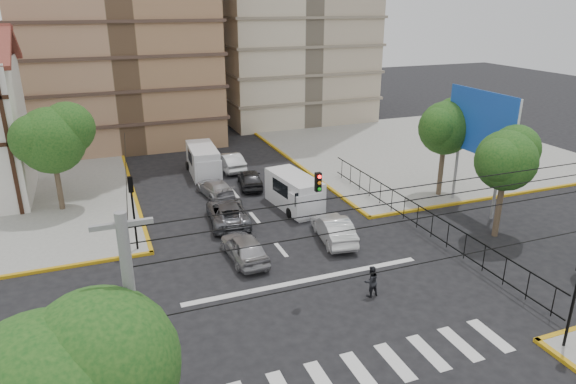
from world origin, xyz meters
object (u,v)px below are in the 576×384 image
van_right_lane (296,193)px  car_white_front_right (334,229)px  car_silver_front_left (244,247)px  pedestrian_crosswalk (371,281)px  van_left_lane (204,162)px  traffic_light_nw (132,201)px

van_right_lane → car_white_front_right: 5.50m
car_silver_front_left → pedestrian_crosswalk: size_ratio=2.76×
van_left_lane → car_white_front_right: bearing=-69.7°
van_left_lane → car_silver_front_left: 15.55m
traffic_light_nw → car_silver_front_left: bearing=-30.5°
van_right_lane → car_white_front_right: (0.25, -5.49, -0.37)m
van_left_lane → car_white_front_right: size_ratio=1.16×
van_right_lane → car_white_front_right: van_right_lane is taller
pedestrian_crosswalk → van_right_lane: bearing=-99.2°
van_left_lane → van_right_lane: bearing=-62.3°
van_left_lane → car_silver_front_left: size_ratio=1.23×
van_left_lane → car_silver_front_left: van_left_lane is taller
pedestrian_crosswalk → traffic_light_nw: bearing=-47.1°
car_white_front_right → traffic_light_nw: bearing=-5.6°
car_silver_front_left → pedestrian_crosswalk: bearing=126.0°
pedestrian_crosswalk → car_white_front_right: bearing=-104.7°
van_left_lane → car_white_front_right: 15.75m
traffic_light_nw → pedestrian_crosswalk: traffic_light_nw is taller
car_silver_front_left → car_white_front_right: car_white_front_right is taller
car_white_front_right → van_left_lane: bearing=-64.7°
van_right_lane → car_silver_front_left: van_right_lane is taller
car_silver_front_left → car_white_front_right: 5.73m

